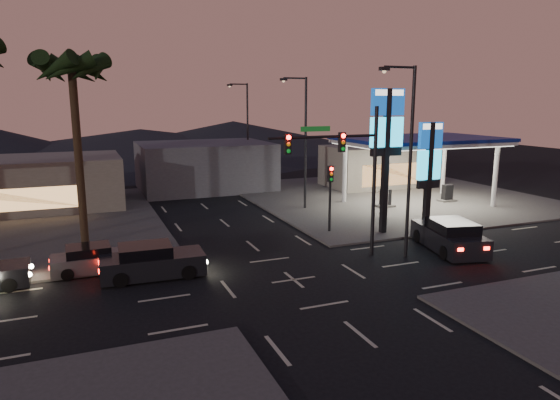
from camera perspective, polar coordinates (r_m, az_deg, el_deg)
name	(u,v)px	position (r m, az deg, el deg)	size (l,w,h in m)	color
ground	(294,280)	(23.73, 1.57, -9.10)	(140.00, 140.00, 0.00)	black
corner_lot_ne	(388,196)	(44.85, 12.28, 0.45)	(24.00, 24.00, 0.12)	#47443F
gas_station	(420,142)	(40.98, 15.72, 6.38)	(12.20, 8.20, 5.47)	silver
convenience_store	(377,166)	(49.76, 11.08, 3.81)	(10.00, 6.00, 4.00)	#726B5B
pylon_sign_tall	(387,132)	(31.25, 12.09, 7.59)	(2.20, 0.35, 9.00)	black
pylon_sign_short	(429,161)	(32.07, 16.68, 4.33)	(1.60, 0.35, 7.00)	black
traffic_signal_mast	(346,161)	(25.89, 7.55, 4.44)	(6.10, 0.39, 8.00)	black
pedestal_signal	(330,188)	(31.39, 5.76, 1.41)	(0.32, 0.39, 4.30)	black
streetlight_near	(407,151)	(26.65, 14.36, 5.44)	(2.14, 0.25, 10.00)	black
streetlight_mid	(303,135)	(37.89, 2.66, 7.39)	(2.14, 0.25, 10.00)	black
streetlight_far	(246,127)	(50.94, -3.94, 8.35)	(2.14, 0.25, 10.00)	black
palm_a	(72,79)	(29.93, -22.64, 12.65)	(4.41, 4.41, 10.86)	black
building_far_west	(11,185)	(43.17, -28.42, 1.55)	(16.00, 8.00, 4.00)	#726B5B
building_far_mid	(205,166)	(48.05, -8.61, 3.87)	(12.00, 9.00, 4.40)	#4C4C51
hill_right	(233,136)	(84.07, -5.34, 7.26)	(50.00, 50.00, 5.00)	black
hill_center	(141,142)	(81.14, -15.60, 6.40)	(60.00, 60.00, 4.00)	black
car_lane_a_front	(151,262)	(24.64, -14.50, -6.86)	(5.01, 2.26, 1.61)	black
car_lane_b_front	(94,260)	(26.22, -20.53, -6.39)	(4.23, 1.90, 1.36)	#545456
suv_station	(449,236)	(29.56, 18.78, -3.93)	(3.33, 5.63, 1.77)	black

